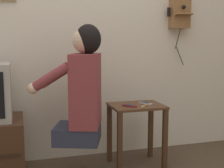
{
  "coord_description": "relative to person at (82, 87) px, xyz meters",
  "views": [
    {
      "loc": [
        -0.54,
        -1.76,
        1.15
      ],
      "look_at": [
        0.2,
        0.76,
        0.77
      ],
      "focal_mm": 50.0,
      "sensor_mm": 36.0,
      "label": 1
    }
  ],
  "objects": [
    {
      "name": "cell_phone_spare",
      "position": [
        0.61,
        0.14,
        -0.2
      ],
      "size": [
        0.1,
        0.14,
        0.01
      ],
      "rotation": [
        0.0,
        0.0,
        0.37
      ],
      "color": "silver",
      "rests_on": "side_table"
    },
    {
      "name": "cell_phone_held",
      "position": [
        0.44,
        0.08,
        -0.2
      ],
      "size": [
        0.12,
        0.14,
        0.01
      ],
      "rotation": [
        0.0,
        0.0,
        0.59
      ],
      "color": "maroon",
      "rests_on": "side_table"
    },
    {
      "name": "wall_back",
      "position": [
        0.07,
        0.53,
        0.51
      ],
      "size": [
        6.8,
        0.05,
        2.55
      ],
      "color": "silver",
      "rests_on": "ground_plane"
    },
    {
      "name": "person",
      "position": [
        0.0,
        0.0,
        0.0
      ],
      "size": [
        0.62,
        0.51,
        0.96
      ],
      "rotation": [
        0.0,
        0.0,
        1.22
      ],
      "color": "#2D3347",
      "rests_on": "ground_plane"
    },
    {
      "name": "toothbrush",
      "position": [
        0.55,
        0.01,
        -0.19
      ],
      "size": [
        0.11,
        0.13,
        0.02
      ],
      "rotation": [
        0.0,
        0.0,
        2.47
      ],
      "color": "orange",
      "rests_on": "side_table"
    },
    {
      "name": "wall_phone_antique",
      "position": [
        1.1,
        0.45,
        0.68
      ],
      "size": [
        0.24,
        0.18,
        0.77
      ],
      "color": "olive"
    },
    {
      "name": "side_table",
      "position": [
        0.52,
        0.12,
        -0.35
      ],
      "size": [
        0.47,
        0.37,
        0.57
      ],
      "color": "#51331E",
      "rests_on": "ground_plane"
    }
  ]
}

